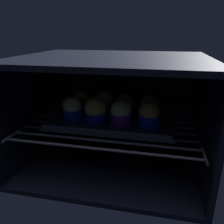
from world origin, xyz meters
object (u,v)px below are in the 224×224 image
object	(u,v)px
baking_tray	(112,120)
muffin_row1_col3	(150,107)
muffin_row1_col0	(81,102)
muffin_row1_col2	(125,106)
muffin_row0_col0	(73,109)
muffin_row0_col2	(121,113)
muffin_row0_col1	(96,111)
muffin_row0_col3	(149,116)
muffin_row1_col1	(104,103)

from	to	relation	value
baking_tray	muffin_row1_col3	bearing A→B (deg)	17.84
muffin_row1_col0	muffin_row1_col2	world-z (taller)	same
muffin_row0_col0	muffin_row0_col2	bearing A→B (deg)	-1.88
muffin_row0_col2	muffin_row1_col3	bearing A→B (deg)	44.58
muffin_row0_col0	muffin_row1_col2	world-z (taller)	muffin_row0_col0
muffin_row0_col0	muffin_row1_col2	xyz separation A→B (cm)	(16.10, 7.53, -0.03)
muffin_row0_col1	muffin_row1_col0	world-z (taller)	muffin_row0_col1
muffin_row0_col3	muffin_row1_col0	distance (cm)	26.21
baking_tray	muffin_row0_col3	xyz separation A→B (cm)	(12.40, -4.46, 4.15)
muffin_row1_col3	baking_tray	bearing A→B (deg)	-162.16
muffin_row0_col0	muffin_row0_col3	size ratio (longest dim) A/B	1.00
baking_tray	muffin_row0_col0	distance (cm)	13.57
muffin_row0_col2	muffin_row1_col2	xyz separation A→B (cm)	(0.00, 8.06, -0.13)
muffin_row0_col1	muffin_row0_col3	distance (cm)	16.83
muffin_row0_col2	muffin_row1_col1	world-z (taller)	muffin_row0_col2
baking_tray	muffin_row0_col0	bearing A→B (deg)	-162.84
muffin_row0_col3	muffin_row0_col1	bearing A→B (deg)	179.18
muffin_row0_col0	muffin_row0_col2	xyz separation A→B (cm)	(16.10, -0.53, 0.11)
muffin_row0_col0	muffin_row0_col3	distance (cm)	24.75
muffin_row0_col3	muffin_row1_col2	bearing A→B (deg)	136.58
muffin_row1_col1	muffin_row1_col2	bearing A→B (deg)	-4.42
muffin_row0_col1	muffin_row1_col2	bearing A→B (deg)	44.12
muffin_row1_col2	muffin_row0_col3	bearing A→B (deg)	-43.42
muffin_row0_col0	muffin_row0_col1	xyz separation A→B (cm)	(7.91, -0.41, 0.25)
muffin_row1_col0	muffin_row1_col3	xyz separation A→B (cm)	(24.43, -0.38, 0.03)
muffin_row0_col2	muffin_row1_col1	distance (cm)	11.46
muffin_row0_col2	muffin_row0_col3	world-z (taller)	muffin_row0_col2
muffin_row0_col0	muffin_row0_col3	bearing A→B (deg)	-1.50
muffin_row1_col0	muffin_row0_col0	bearing A→B (deg)	-90.21
baking_tray	muffin_row1_col3	xyz separation A→B (cm)	(12.12, 3.90, 4.18)
muffin_row0_col3	muffin_row1_col3	world-z (taller)	same
muffin_row1_col0	muffin_row1_col1	bearing A→B (deg)	0.17
baking_tray	muffin_row1_col2	size ratio (longest dim) A/B	5.18
muffin_row0_col0	muffin_row0_col1	bearing A→B (deg)	-2.95
baking_tray	muffin_row1_col2	world-z (taller)	muffin_row1_col2
muffin_row0_col1	muffin_row0_col2	xyz separation A→B (cm)	(8.19, -0.12, -0.15)
muffin_row0_col3	muffin_row1_col1	distance (cm)	18.40
muffin_row0_col1	muffin_row1_col0	xyz separation A→B (cm)	(-7.88, 8.50, -0.27)
muffin_row0_col2	muffin_row1_col1	size ratio (longest dim) A/B	1.06
muffin_row0_col2	muffin_row1_col2	distance (cm)	8.06
baking_tray	muffin_row0_col1	bearing A→B (deg)	-136.40
muffin_row0_col3	muffin_row0_col0	bearing A→B (deg)	178.50
muffin_row0_col3	muffin_row1_col3	bearing A→B (deg)	91.93
muffin_row1_col0	muffin_row1_col1	world-z (taller)	muffin_row1_col1
muffin_row0_col0	muffin_row1_col3	world-z (taller)	same
muffin_row0_col0	muffin_row1_col2	size ratio (longest dim) A/B	1.02
muffin_row0_col1	muffin_row1_col3	bearing A→B (deg)	26.13
baking_tray	muffin_row1_col3	world-z (taller)	muffin_row1_col3
muffin_row0_col0	muffin_row1_col1	world-z (taller)	same
muffin_row1_col0	muffin_row1_col2	size ratio (longest dim) A/B	1.01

